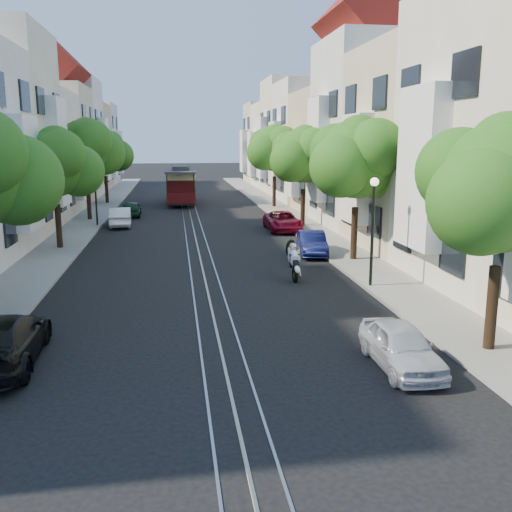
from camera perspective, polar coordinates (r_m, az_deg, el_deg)
name	(u,v)px	position (r m, az deg, el deg)	size (l,w,h in m)	color
ground	(190,214)	(45.01, -6.61, 4.23)	(200.00, 200.00, 0.00)	black
sidewalk_east	(281,211)	(45.76, 2.53, 4.49)	(2.50, 80.00, 0.12)	gray
sidewalk_west	(95,215)	(45.40, -15.81, 4.01)	(2.50, 80.00, 0.12)	gray
rail_left	(183,214)	(45.00, -7.31, 4.23)	(0.06, 80.00, 0.02)	gray
rail_slot	(190,213)	(45.01, -6.61, 4.25)	(0.06, 80.00, 0.02)	gray
rail_right	(197,213)	(45.03, -5.91, 4.27)	(0.06, 80.00, 0.02)	gray
lane_line	(190,214)	(45.01, -6.61, 4.24)	(0.08, 80.00, 0.01)	tan
townhouses_east	(339,146)	(46.41, 8.32, 10.83)	(7.75, 72.00, 12.00)	beige
townhouses_west	(26,148)	(45.83, -21.99, 9.99)	(7.75, 72.00, 11.76)	silver
tree_e_a	(505,190)	(16.04, 23.61, 6.05)	(4.72, 3.87, 6.27)	black
tree_e_b	(358,160)	(26.97, 10.17, 9.38)	(4.93, 4.08, 6.68)	black
tree_e_c	(305,157)	(37.58, 4.88, 9.88)	(4.84, 3.99, 6.52)	black
tree_e_d	(275,150)	(48.35, 1.93, 10.59)	(5.01, 4.16, 6.85)	black
tree_w_b	(56,165)	(31.22, -19.41, 8.57)	(4.72, 3.87, 6.27)	black
tree_w_c	(87,149)	(42.05, -16.58, 10.26)	(5.13, 4.28, 7.09)	black
tree_w_d	(105,152)	(52.97, -14.84, 10.01)	(4.84, 3.99, 6.52)	black
lamp_east	(373,216)	(22.11, 11.63, 3.98)	(0.32, 0.32, 4.16)	black
lamp_west	(95,184)	(39.08, -15.79, 6.97)	(0.32, 0.32, 4.16)	black
sportbike_rider	(293,259)	(23.45, 3.77, -0.28)	(0.58, 1.88, 1.63)	black
cable_car	(182,183)	(51.78, -7.43, 7.21)	(2.87, 8.20, 3.11)	black
parked_car_e_near	(401,346)	(14.95, 14.31, -8.74)	(1.35, 3.36, 1.15)	silver
parked_car_e_mid	(312,243)	(28.65, 5.63, 1.28)	(1.25, 3.58, 1.18)	#0D1242
parked_car_e_far	(283,221)	(36.21, 2.70, 3.50)	(2.01, 4.37, 1.21)	maroon
parked_car_w_near	(1,341)	(15.98, -24.12, -7.73)	(1.87, 4.60, 1.33)	black
parked_car_w_mid	(120,217)	(39.03, -13.41, 3.83)	(1.35, 3.88, 1.28)	white
parked_car_w_far	(131,209)	(43.95, -12.35, 4.65)	(1.40, 3.48, 1.19)	#163921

